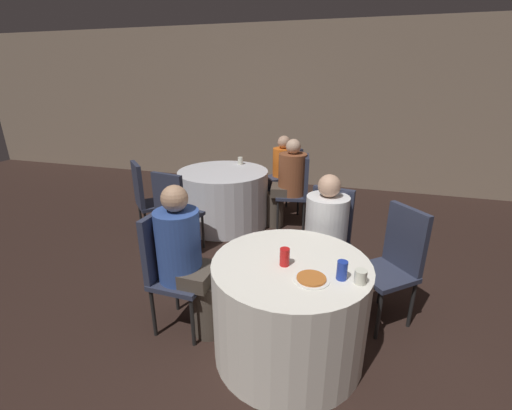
{
  "coord_description": "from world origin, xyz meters",
  "views": [
    {
      "loc": [
        0.22,
        -1.93,
        1.92
      ],
      "look_at": [
        -0.59,
        0.82,
        0.85
      ],
      "focal_mm": 24.0,
      "sensor_mm": 36.0,
      "label": 1
    }
  ],
  "objects_px": {
    "person_blue_shirt": "(188,262)",
    "soda_can_red": "(285,257)",
    "chair_near_northeast": "(396,257)",
    "chair_far_northeast": "(289,175)",
    "person_floral_shirt": "(287,183)",
    "chair_near_west": "(169,262)",
    "chair_far_southwest": "(146,195)",
    "soda_can_blue": "(342,270)",
    "person_orange_shirt": "(278,176)",
    "pizza_plate_near": "(311,279)",
    "table_near": "(289,309)",
    "chair_far_east": "(299,186)",
    "chair_far_south": "(174,207)",
    "chair_near_north": "(328,232)",
    "person_white_shirt": "(324,236)",
    "table_far": "(224,197)"
  },
  "relations": [
    {
      "from": "person_blue_shirt",
      "to": "soda_can_red",
      "type": "xyz_separation_m",
      "value": [
        0.76,
        -0.07,
        0.2
      ]
    },
    {
      "from": "chair_near_northeast",
      "to": "chair_far_northeast",
      "type": "relative_size",
      "value": 1.0
    },
    {
      "from": "person_floral_shirt",
      "to": "chair_near_west",
      "type": "bearing_deg",
      "value": 158.34
    },
    {
      "from": "person_blue_shirt",
      "to": "chair_far_southwest",
      "type": "bearing_deg",
      "value": -135.43
    },
    {
      "from": "soda_can_blue",
      "to": "chair_far_southwest",
      "type": "bearing_deg",
      "value": 147.92
    },
    {
      "from": "person_orange_shirt",
      "to": "pizza_plate_near",
      "type": "relative_size",
      "value": 5.07
    },
    {
      "from": "table_near",
      "to": "chair_far_east",
      "type": "relative_size",
      "value": 1.11
    },
    {
      "from": "chair_far_northeast",
      "to": "soda_can_blue",
      "type": "height_order",
      "value": "chair_far_northeast"
    },
    {
      "from": "chair_near_west",
      "to": "soda_can_red",
      "type": "xyz_separation_m",
      "value": [
        0.92,
        -0.08,
        0.23
      ]
    },
    {
      "from": "chair_far_northeast",
      "to": "soda_can_red",
      "type": "xyz_separation_m",
      "value": [
        0.53,
        -2.83,
        0.23
      ]
    },
    {
      "from": "chair_far_southwest",
      "to": "chair_far_northeast",
      "type": "distance_m",
      "value": 2.04
    },
    {
      "from": "chair_far_southwest",
      "to": "soda_can_red",
      "type": "distance_m",
      "value": 2.48
    },
    {
      "from": "chair_far_northeast",
      "to": "person_orange_shirt",
      "type": "bearing_deg",
      "value": 90.0
    },
    {
      "from": "table_near",
      "to": "pizza_plate_near",
      "type": "relative_size",
      "value": 4.77
    },
    {
      "from": "chair_far_south",
      "to": "soda_can_blue",
      "type": "xyz_separation_m",
      "value": [
        1.85,
        -1.21,
        0.23
      ]
    },
    {
      "from": "chair_near_north",
      "to": "chair_near_west",
      "type": "distance_m",
      "value": 1.46
    },
    {
      "from": "table_near",
      "to": "soda_can_red",
      "type": "xyz_separation_m",
      "value": [
        -0.04,
        -0.04,
        0.44
      ]
    },
    {
      "from": "person_orange_shirt",
      "to": "person_blue_shirt",
      "type": "bearing_deg",
      "value": 136.49
    },
    {
      "from": "chair_far_east",
      "to": "pizza_plate_near",
      "type": "distance_m",
      "value": 2.5
    },
    {
      "from": "chair_far_east",
      "to": "person_white_shirt",
      "type": "relative_size",
      "value": 0.85
    },
    {
      "from": "table_far",
      "to": "chair_far_east",
      "type": "xyz_separation_m",
      "value": [
        1.01,
        0.17,
        0.2
      ]
    },
    {
      "from": "chair_far_northeast",
      "to": "person_orange_shirt",
      "type": "distance_m",
      "value": 0.18
    },
    {
      "from": "person_blue_shirt",
      "to": "person_white_shirt",
      "type": "relative_size",
      "value": 1.05
    },
    {
      "from": "chair_far_south",
      "to": "soda_can_red",
      "type": "xyz_separation_m",
      "value": [
        1.48,
        -1.15,
        0.23
      ]
    },
    {
      "from": "chair_near_west",
      "to": "chair_far_east",
      "type": "bearing_deg",
      "value": 166.03
    },
    {
      "from": "chair_far_east",
      "to": "soda_can_red",
      "type": "bearing_deg",
      "value": 177.49
    },
    {
      "from": "soda_can_blue",
      "to": "chair_near_west",
      "type": "bearing_deg",
      "value": 173.89
    },
    {
      "from": "chair_near_west",
      "to": "soda_can_red",
      "type": "height_order",
      "value": "chair_near_west"
    },
    {
      "from": "table_far",
      "to": "chair_far_east",
      "type": "height_order",
      "value": "chair_far_east"
    },
    {
      "from": "chair_near_west",
      "to": "person_white_shirt",
      "type": "relative_size",
      "value": 0.85
    },
    {
      "from": "chair_far_south",
      "to": "person_blue_shirt",
      "type": "bearing_deg",
      "value": -46.11
    },
    {
      "from": "soda_can_red",
      "to": "table_near",
      "type": "bearing_deg",
      "value": 49.2
    },
    {
      "from": "chair_far_southwest",
      "to": "soda_can_red",
      "type": "relative_size",
      "value": 8.04
    },
    {
      "from": "chair_near_west",
      "to": "person_floral_shirt",
      "type": "bearing_deg",
      "value": 169.72
    },
    {
      "from": "table_far",
      "to": "person_floral_shirt",
      "type": "xyz_separation_m",
      "value": [
        0.85,
        0.14,
        0.24
      ]
    },
    {
      "from": "chair_far_east",
      "to": "person_floral_shirt",
      "type": "relative_size",
      "value": 0.82
    },
    {
      "from": "table_far",
      "to": "chair_near_northeast",
      "type": "bearing_deg",
      "value": -35.83
    },
    {
      "from": "table_far",
      "to": "chair_far_east",
      "type": "distance_m",
      "value": 1.04
    },
    {
      "from": "chair_near_north",
      "to": "person_white_shirt",
      "type": "bearing_deg",
      "value": 90.0
    },
    {
      "from": "table_near",
      "to": "chair_far_south",
      "type": "xyz_separation_m",
      "value": [
        -1.51,
        1.11,
        0.2
      ]
    },
    {
      "from": "table_far",
      "to": "chair_far_southwest",
      "type": "bearing_deg",
      "value": -134.91
    },
    {
      "from": "table_far",
      "to": "chair_far_south",
      "type": "relative_size",
      "value": 1.23
    },
    {
      "from": "chair_near_northeast",
      "to": "chair_far_northeast",
      "type": "distance_m",
      "value": 2.52
    },
    {
      "from": "person_orange_shirt",
      "to": "person_white_shirt",
      "type": "relative_size",
      "value": 1.0
    },
    {
      "from": "chair_near_northeast",
      "to": "person_blue_shirt",
      "type": "relative_size",
      "value": 0.81
    },
    {
      "from": "person_orange_shirt",
      "to": "soda_can_red",
      "type": "relative_size",
      "value": 9.46
    },
    {
      "from": "chair_near_north",
      "to": "chair_far_east",
      "type": "xyz_separation_m",
      "value": [
        -0.5,
        1.34,
        0.0
      ]
    },
    {
      "from": "chair_near_northeast",
      "to": "soda_can_blue",
      "type": "height_order",
      "value": "chair_near_northeast"
    },
    {
      "from": "table_near",
      "to": "chair_near_north",
      "type": "xyz_separation_m",
      "value": [
        0.17,
        0.95,
        0.2
      ]
    },
    {
      "from": "person_orange_shirt",
      "to": "table_near",
      "type": "bearing_deg",
      "value": 153.24
    }
  ]
}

